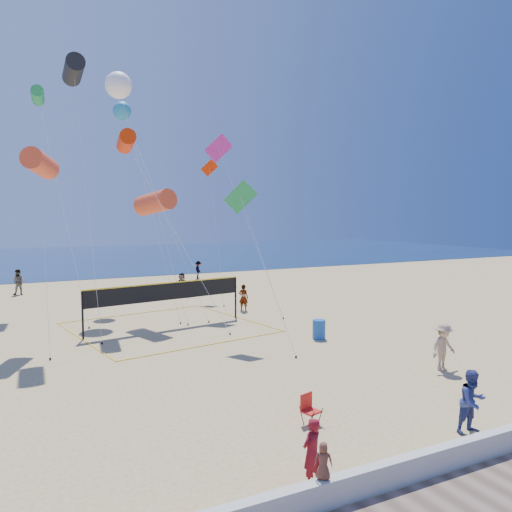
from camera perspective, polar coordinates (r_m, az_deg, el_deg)
name	(u,v)px	position (r m, az deg, el deg)	size (l,w,h in m)	color
ground	(293,440)	(14.45, 4.21, -20.20)	(120.00, 120.00, 0.00)	#D2B776
ocean	(63,258)	(73.80, -21.16, -0.26)	(140.00, 50.00, 0.03)	#10294B
seawall	(363,482)	(12.11, 12.17, -23.93)	(32.00, 0.30, 0.60)	silver
woman	(312,452)	(12.06, 6.38, -21.41)	(0.57, 0.37, 1.56)	maroon
toddler	(323,461)	(11.28, 7.70, -22.19)	(0.38, 0.25, 0.78)	brown
bystander_a	(473,401)	(15.68, 23.51, -15.00)	(0.87, 0.68, 1.79)	navy
bystander_b	(444,347)	(21.09, 20.64, -9.71)	(1.20, 0.69, 1.86)	tan
far_person_1	(182,285)	(37.57, -8.48, -3.26)	(1.62, 0.52, 1.75)	gray
far_person_2	(244,298)	(31.62, -1.44, -4.78)	(0.61, 0.40, 1.68)	gray
far_person_3	(19,282)	(41.86, -25.48, -2.72)	(0.94, 0.73, 1.93)	gray
far_person_4	(198,270)	(47.52, -6.61, -1.59)	(1.09, 0.62, 1.68)	gray
camp_chair	(309,407)	(15.24, 6.07, -16.81)	(0.58, 0.68, 0.98)	red
trash_barrel	(319,329)	(24.91, 7.21, -8.31)	(0.63, 0.63, 0.94)	#194FA5
volleyball_net	(166,297)	(27.31, -10.20, -4.60)	(10.56, 10.44, 2.45)	black
kite_0	(40,164)	(26.07, -23.43, 9.65)	(1.90, 5.15, 9.17)	#D94624
kite_1	(74,70)	(27.75, -20.13, 19.32)	(1.08, 3.94, 13.81)	black
kite_2	(126,142)	(29.18, -14.61, 12.55)	(4.45, 6.58, 10.71)	red
kite_4	(243,204)	(24.27, -1.51, 5.98)	(1.46, 4.90, 7.77)	green
kite_5	(221,156)	(32.48, -3.97, 11.38)	(2.92, 5.27, 11.26)	#CD2991
kite_6	(119,85)	(35.00, -15.44, 18.28)	(2.83, 8.15, 15.22)	white
kite_7	(122,111)	(37.00, -15.05, 15.72)	(3.46, 10.45, 13.86)	teal
kite_8	(38,96)	(37.48, -23.67, 16.42)	(2.12, 10.19, 14.46)	green
kite_9	(211,178)	(37.44, -5.21, 8.82)	(1.72, 5.30, 10.22)	red
kite_10	(155,203)	(28.97, -11.46, 6.00)	(2.22, 3.64, 7.52)	#D94624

